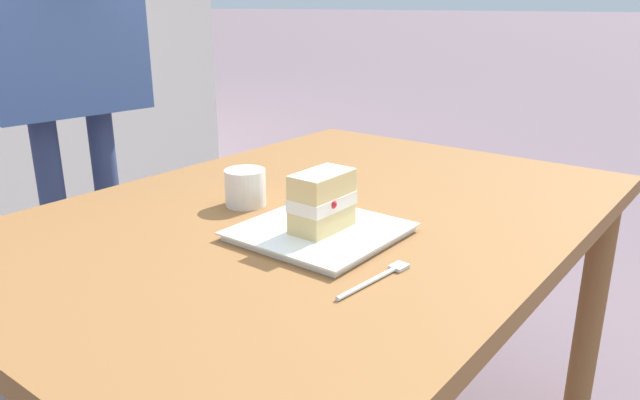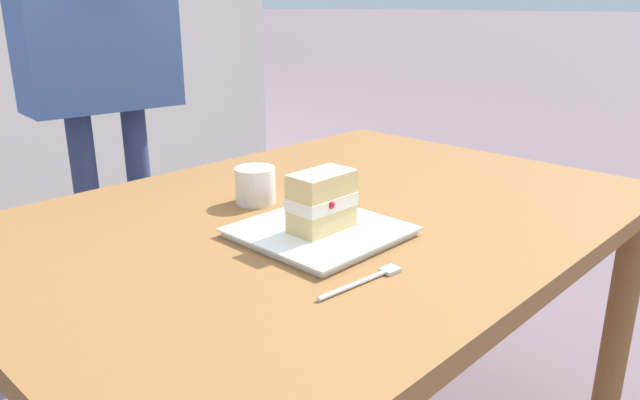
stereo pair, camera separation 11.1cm
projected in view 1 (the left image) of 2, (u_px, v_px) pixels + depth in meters
The scene contains 6 objects.
patio_table at pixel (320, 247), 1.31m from camera, with size 1.40×0.98×0.71m.
dessert_plate at pixel (320, 232), 1.13m from camera, with size 0.27×0.27×0.02m.
cake_slice at pixel (322, 201), 1.10m from camera, with size 0.12×0.08×0.11m.
dessert_fork at pixel (378, 278), 0.95m from camera, with size 0.17×0.03×0.01m.
coffee_cup at pixel (245, 187), 1.29m from camera, with size 0.09×0.09×0.08m.
diner_person at pixel (59, 18), 1.67m from camera, with size 0.46×0.59×1.62m.
Camera 1 is at (-0.95, -0.74, 1.13)m, focal length 33.76 mm.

